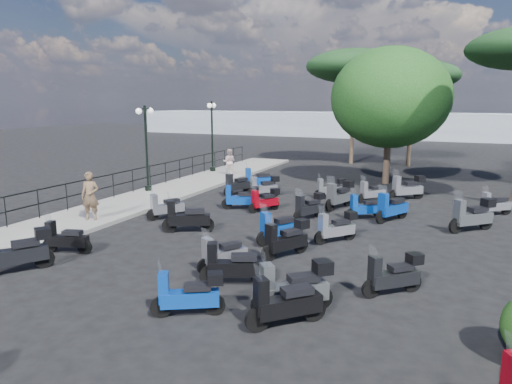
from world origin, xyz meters
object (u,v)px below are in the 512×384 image
at_px(scooter_1, 65,239).
at_px(lamp_post_2, 212,132).
at_px(pine_0, 414,76).
at_px(pine_2, 355,66).
at_px(scooter_12, 189,295).
at_px(scooter_14, 286,240).
at_px(scooter_10, 330,189).
at_px(scooter_19, 294,288).
at_px(scooter_21, 365,208).
at_px(scooter_4, 264,187).
at_px(scooter_17, 372,193).
at_px(scooter_7, 223,255).
at_px(scooter_29, 495,205).
at_px(scooter_28, 472,216).
at_px(woman, 90,196).
at_px(broadleaf_tree, 390,98).
at_px(scooter_9, 265,201).
at_px(scooter_3, 241,198).
at_px(scooter_5, 237,185).
at_px(pedestrian_far, 229,162).
at_px(scooter_23, 407,188).
at_px(scooter_22, 340,196).
at_px(scooter_20, 336,228).
at_px(scooter_11, 258,180).
at_px(scooter_2, 166,208).
at_px(scooter_0, 17,252).
at_px(scooter_26, 393,276).
at_px(scooter_16, 309,207).
at_px(scooter_13, 233,267).
at_px(scooter_15, 278,229).
at_px(scooter_18, 284,304).

bearing_deg(scooter_1, lamp_post_2, -3.07).
bearing_deg(pine_0, pine_2, -174.74).
xyz_separation_m(scooter_12, scooter_14, (0.60, 4.33, 0.04)).
distance_m(scooter_10, pine_2, 13.97).
height_order(scooter_19, scooter_21, scooter_19).
relative_size(scooter_4, scooter_17, 1.04).
height_order(scooter_7, scooter_29, scooter_7).
height_order(scooter_7, scooter_28, scooter_28).
bearing_deg(woman, broadleaf_tree, 34.03).
xyz_separation_m(scooter_9, scooter_17, (3.72, 3.55, -0.02)).
relative_size(scooter_3, scooter_7, 1.12).
bearing_deg(scooter_5, pedestrian_far, -35.90).
distance_m(scooter_23, pine_0, 12.92).
distance_m(woman, scooter_3, 5.93).
height_order(scooter_14, scooter_21, scooter_14).
distance_m(scooter_19, scooter_22, 10.05).
relative_size(scooter_3, scooter_20, 1.20).
height_order(scooter_11, scooter_17, scooter_11).
height_order(scooter_2, pine_2, pine_2).
xyz_separation_m(scooter_4, scooter_19, (5.18, -10.77, 0.07)).
relative_size(scooter_0, scooter_4, 1.26).
xyz_separation_m(scooter_9, scooter_26, (5.90, -6.39, 0.02)).
height_order(scooter_11, scooter_19, scooter_19).
distance_m(scooter_16, pine_2, 17.72).
bearing_deg(pine_2, scooter_9, -90.56).
distance_m(lamp_post_2, scooter_11, 6.34).
height_order(scooter_4, scooter_12, scooter_4).
distance_m(woman, pedestrian_far, 11.46).
distance_m(scooter_3, scooter_16, 3.12).
relative_size(scooter_13, pine_2, 0.20).
height_order(scooter_20, pine_2, pine_2).
height_order(scooter_0, scooter_19, scooter_0).
bearing_deg(scooter_19, scooter_2, 11.72).
relative_size(scooter_29, pine_2, 0.16).
height_order(scooter_1, scooter_11, scooter_11).
bearing_deg(scooter_13, scooter_0, 80.79).
bearing_deg(broadleaf_tree, scooter_2, -120.56).
bearing_deg(scooter_3, pine_0, -36.96).
height_order(scooter_10, scooter_21, scooter_21).
height_order(lamp_post_2, scooter_19, lamp_post_2).
height_order(scooter_14, scooter_26, scooter_14).
relative_size(scooter_19, broadleaf_tree, 0.21).
bearing_deg(pine_2, scooter_23, -66.12).
bearing_deg(scooter_1, scooter_15, -73.23).
xyz_separation_m(scooter_18, scooter_28, (3.62, 9.04, 0.07)).
height_order(woman, scooter_12, woman).
bearing_deg(scooter_4, scooter_2, 114.04).
distance_m(pedestrian_far, scooter_0, 16.15).
xyz_separation_m(scooter_3, scooter_20, (4.74, -2.85, -0.01)).
bearing_deg(scooter_7, broadleaf_tree, -65.65).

